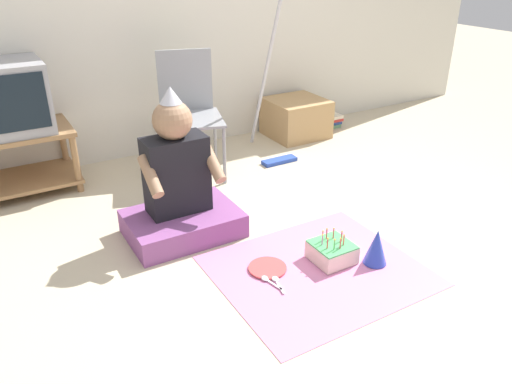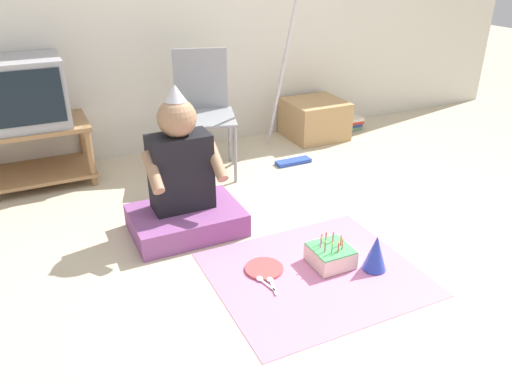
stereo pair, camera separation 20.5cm
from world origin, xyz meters
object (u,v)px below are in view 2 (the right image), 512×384
folding_chair (202,104)px  party_hat_blue (376,252)px  book_pile (352,123)px  cardboard_box_stack (315,119)px  tv (26,92)px  birthday_cake (330,255)px  dust_mop (287,111)px  paper_plate (264,268)px  person_seated (183,188)px

folding_chair → party_hat_blue: size_ratio=4.43×
book_pile → cardboard_box_stack: bearing=-177.5°
tv → birthday_cake: (1.28, -1.75, -0.59)m
folding_chair → dust_mop: size_ratio=0.68×
tv → paper_plate: bearing=-60.3°
tv → dust_mop: (1.77, -0.35, -0.27)m
party_hat_blue → paper_plate: 0.58m
paper_plate → tv: bearing=119.7°
cardboard_box_stack → party_hat_blue: size_ratio=2.44×
book_pile → paper_plate: book_pile is taller
book_pile → party_hat_blue: 2.22m
party_hat_blue → birthday_cake: bearing=143.4°
tv → folding_chair: bearing=-12.9°
dust_mop → paper_plate: size_ratio=6.38×
birthday_cake → paper_plate: size_ratio=1.03×
cardboard_box_stack → party_hat_blue: bearing=-112.3°
folding_chair → dust_mop: (0.64, -0.09, -0.11)m
book_pile → party_hat_blue: size_ratio=0.90×
birthday_cake → paper_plate: (-0.34, 0.10, -0.05)m
folding_chair → book_pile: 1.60m
person_seated → birthday_cake: (0.57, -0.68, -0.21)m
cardboard_box_stack → party_hat_blue: 2.01m
book_pile → paper_plate: (-1.70, -1.64, -0.05)m
tv → birthday_cake: bearing=-53.8°
dust_mop → person_seated: (-1.06, -0.73, -0.11)m
tv → cardboard_box_stack: 2.28m
tv → dust_mop: bearing=-11.1°
tv → person_seated: (0.71, -1.07, -0.38)m
tv → paper_plate: size_ratio=2.40×
tv → party_hat_blue: bearing=-52.2°
cardboard_box_stack → paper_plate: 2.08m
person_seated → folding_chair: bearing=62.8°
dust_mop → tv: bearing=168.9°
tv → book_pile: (2.64, -0.00, -0.59)m
birthday_cake → party_hat_blue: (0.18, -0.14, 0.05)m
tv → party_hat_blue: 2.45m
dust_mop → party_hat_blue: (-0.31, -1.54, -0.28)m
dust_mop → paper_plate: dust_mop is taller
folding_chair → party_hat_blue: bearing=-78.3°
tv → paper_plate: 2.00m
dust_mop → cardboard_box_stack: bearing=35.4°
person_seated → paper_plate: person_seated is taller
birthday_cake → party_hat_blue: 0.23m
folding_chair → birthday_cake: folding_chair is taller
folding_chair → cardboard_box_stack: folding_chair is taller
party_hat_blue → folding_chair: bearing=101.7°
birthday_cake → person_seated: bearing=130.3°
tv → party_hat_blue: size_ratio=2.46×
dust_mop → party_hat_blue: size_ratio=6.53×
person_seated → paper_plate: bearing=-67.7°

